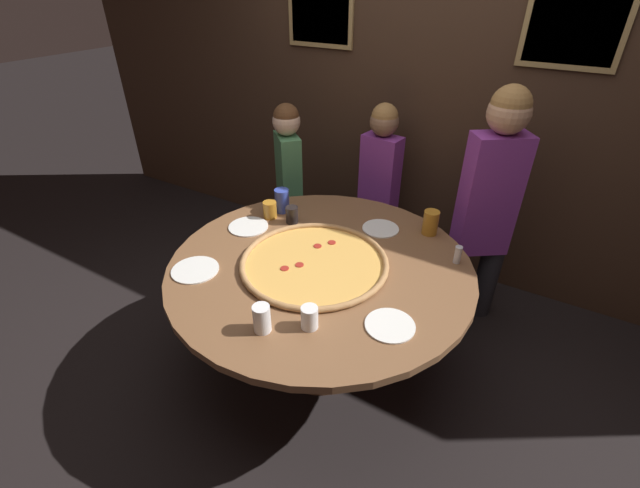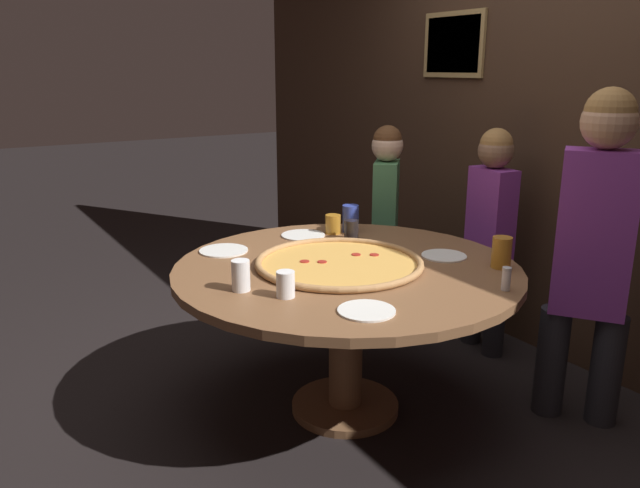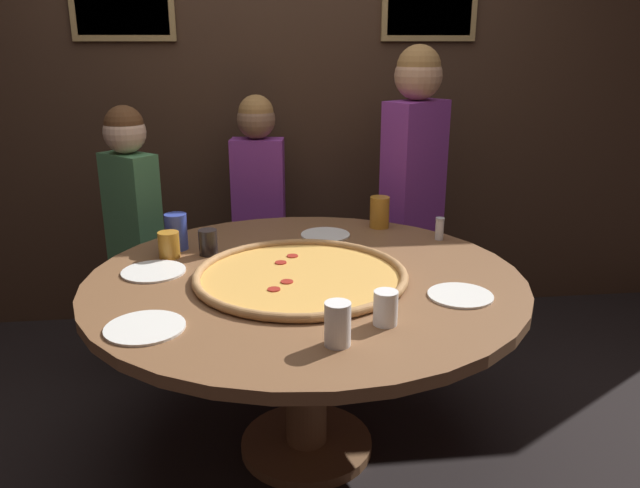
# 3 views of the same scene
# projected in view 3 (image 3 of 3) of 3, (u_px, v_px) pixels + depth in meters

# --- Properties ---
(ground_plane) EXTENTS (24.00, 24.00, 0.00)m
(ground_plane) POSITION_uv_depth(u_px,v_px,m) (307.00, 448.00, 2.50)
(ground_plane) COLOR black
(back_wall) EXTENTS (6.40, 0.08, 2.60)m
(back_wall) POSITION_uv_depth(u_px,v_px,m) (281.00, 88.00, 3.41)
(back_wall) COLOR #3D281C
(back_wall) RESTS_ON ground_plane
(dining_table) EXTENTS (1.59, 1.59, 0.74)m
(dining_table) POSITION_uv_depth(u_px,v_px,m) (306.00, 308.00, 2.31)
(dining_table) COLOR brown
(dining_table) RESTS_ON ground_plane
(giant_pizza) EXTENTS (0.77, 0.77, 0.03)m
(giant_pizza) POSITION_uv_depth(u_px,v_px,m) (300.00, 275.00, 2.23)
(giant_pizza) COLOR #E5A84C
(giant_pizza) RESTS_ON dining_table
(drink_cup_front_edge) EXTENTS (0.09, 0.09, 0.14)m
(drink_cup_front_edge) POSITION_uv_depth(u_px,v_px,m) (380.00, 212.00, 2.83)
(drink_cup_front_edge) COLOR #BC7A23
(drink_cup_front_edge) RESTS_ON dining_table
(drink_cup_near_right) EXTENTS (0.07, 0.07, 0.10)m
(drink_cup_near_right) POSITION_uv_depth(u_px,v_px,m) (208.00, 242.00, 2.48)
(drink_cup_near_right) COLOR black
(drink_cup_near_right) RESTS_ON dining_table
(drink_cup_centre_back) EXTENTS (0.08, 0.08, 0.13)m
(drink_cup_centre_back) POSITION_uv_depth(u_px,v_px,m) (338.00, 324.00, 1.73)
(drink_cup_centre_back) COLOR white
(drink_cup_centre_back) RESTS_ON dining_table
(drink_cup_beside_pizza) EXTENTS (0.07, 0.07, 0.11)m
(drink_cup_beside_pizza) POSITION_uv_depth(u_px,v_px,m) (386.00, 308.00, 1.87)
(drink_cup_beside_pizza) COLOR white
(drink_cup_beside_pizza) RESTS_ON dining_table
(drink_cup_far_left) EXTENTS (0.08, 0.08, 0.10)m
(drink_cup_far_left) POSITION_uv_depth(u_px,v_px,m) (169.00, 245.00, 2.44)
(drink_cup_far_left) COLOR #BC7A23
(drink_cup_far_left) RESTS_ON dining_table
(drink_cup_by_shaker) EXTENTS (0.09, 0.09, 0.15)m
(drink_cup_by_shaker) POSITION_uv_depth(u_px,v_px,m) (176.00, 232.00, 2.54)
(drink_cup_by_shaker) COLOR #384CB7
(drink_cup_by_shaker) RESTS_ON dining_table
(white_plate_left_side) EXTENTS (0.24, 0.24, 0.01)m
(white_plate_left_side) POSITION_uv_depth(u_px,v_px,m) (145.00, 328.00, 1.85)
(white_plate_left_side) COLOR white
(white_plate_left_side) RESTS_ON dining_table
(white_plate_far_back) EXTENTS (0.22, 0.22, 0.01)m
(white_plate_far_back) POSITION_uv_depth(u_px,v_px,m) (460.00, 295.00, 2.08)
(white_plate_far_back) COLOR white
(white_plate_far_back) RESTS_ON dining_table
(white_plate_beside_cup) EXTENTS (0.23, 0.23, 0.01)m
(white_plate_beside_cup) POSITION_uv_depth(u_px,v_px,m) (154.00, 271.00, 2.30)
(white_plate_beside_cup) COLOR white
(white_plate_beside_cup) RESTS_ON dining_table
(white_plate_right_side) EXTENTS (0.21, 0.21, 0.01)m
(white_plate_right_side) POSITION_uv_depth(u_px,v_px,m) (325.00, 235.00, 2.73)
(white_plate_right_side) COLOR white
(white_plate_right_side) RESTS_ON dining_table
(condiment_shaker) EXTENTS (0.04, 0.04, 0.10)m
(condiment_shaker) POSITION_uv_depth(u_px,v_px,m) (440.00, 228.00, 2.66)
(condiment_shaker) COLOR silver
(condiment_shaker) RESTS_ON dining_table
(diner_centre_back) EXTENTS (0.31, 0.30, 1.28)m
(diner_centre_back) POSITION_uv_depth(u_px,v_px,m) (134.00, 224.00, 2.95)
(diner_centre_back) COLOR #232328
(diner_centre_back) RESTS_ON ground_plane
(diner_side_left) EXTENTS (0.39, 0.34, 1.54)m
(diner_side_left) POSITION_uv_depth(u_px,v_px,m) (413.00, 182.00, 3.14)
(diner_side_left) COLOR #232328
(diner_side_left) RESTS_ON ground_plane
(diner_far_right) EXTENTS (0.33, 0.19, 1.30)m
(diner_far_right) POSITION_uv_depth(u_px,v_px,m) (259.00, 204.00, 3.28)
(diner_far_right) COLOR #232328
(diner_far_right) RESTS_ON ground_plane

